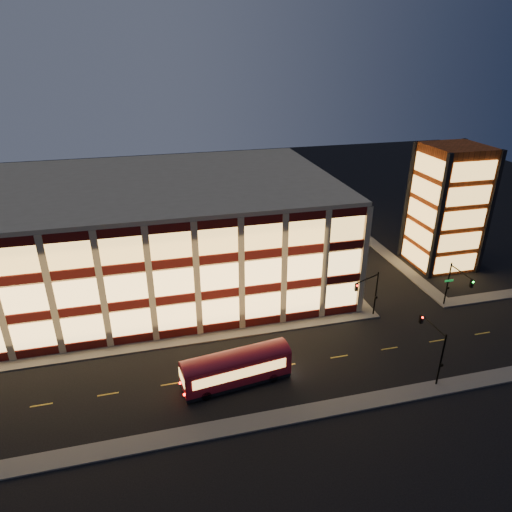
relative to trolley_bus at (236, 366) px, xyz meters
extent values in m
plane|color=black|center=(-4.36, 7.38, -2.02)|extent=(200.00, 200.00, 0.00)
cube|color=#514F4C|center=(-7.36, 8.38, -1.94)|extent=(54.00, 2.00, 0.15)
cube|color=#514F4C|center=(18.64, 24.38, -1.94)|extent=(2.00, 30.00, 0.15)
cube|color=#514F4C|center=(35.64, 8.38, -1.94)|extent=(14.00, 2.00, 0.15)
cube|color=#514F4C|center=(29.64, 24.38, -1.94)|extent=(2.00, 30.00, 0.15)
cube|color=#514F4C|center=(-4.36, -5.62, -1.94)|extent=(100.00, 2.00, 0.15)
cube|color=tan|center=(-7.36, 24.38, 4.98)|extent=(50.00, 30.00, 14.00)
cube|color=tan|center=(-7.36, 24.38, 12.23)|extent=(50.40, 30.40, 0.50)
cube|color=#470C0A|center=(-7.36, 9.26, -1.37)|extent=(50.10, 0.25, 1.00)
cube|color=#FFC56B|center=(-7.36, 9.28, 0.73)|extent=(49.00, 0.20, 3.00)
cube|color=#470C0A|center=(17.76, 24.38, -1.37)|extent=(0.25, 30.10, 1.00)
cube|color=#FFC56B|center=(17.74, 24.38, 0.73)|extent=(0.20, 29.00, 3.00)
cube|color=#470C0A|center=(-7.36, 9.26, 3.03)|extent=(50.10, 0.25, 1.00)
cube|color=#FFC56B|center=(-7.36, 9.28, 5.13)|extent=(49.00, 0.20, 3.00)
cube|color=#470C0A|center=(17.76, 24.38, 3.03)|extent=(0.25, 30.10, 1.00)
cube|color=#FFC56B|center=(17.74, 24.38, 5.13)|extent=(0.20, 29.00, 3.00)
cube|color=#470C0A|center=(-7.36, 9.26, 7.43)|extent=(50.10, 0.25, 1.00)
cube|color=#FFC56B|center=(-7.36, 9.28, 9.53)|extent=(49.00, 0.20, 3.00)
cube|color=#470C0A|center=(17.76, 24.38, 7.43)|extent=(0.25, 30.10, 1.00)
cube|color=#FFC56B|center=(17.74, 24.38, 9.53)|extent=(0.20, 29.00, 3.00)
cube|color=#8C3814|center=(35.64, 19.38, 6.98)|extent=(8.00, 8.00, 18.00)
cube|color=black|center=(31.64, 15.38, 6.98)|extent=(0.60, 0.60, 18.00)
cube|color=black|center=(39.64, 15.38, 6.98)|extent=(0.60, 0.60, 18.00)
cube|color=black|center=(31.64, 23.38, 6.98)|extent=(0.60, 0.60, 18.00)
cube|color=black|center=(39.64, 23.38, 6.98)|extent=(0.60, 0.60, 18.00)
cube|color=#F2B455|center=(35.64, 15.30, -0.22)|extent=(6.60, 0.16, 2.60)
cube|color=#F2B455|center=(31.56, 19.38, -0.22)|extent=(0.16, 6.60, 2.60)
cube|color=#F2B455|center=(35.64, 15.30, 3.18)|extent=(6.60, 0.16, 2.60)
cube|color=#F2B455|center=(31.56, 19.38, 3.18)|extent=(0.16, 6.60, 2.60)
cube|color=#F2B455|center=(35.64, 15.30, 6.58)|extent=(6.60, 0.16, 2.60)
cube|color=#F2B455|center=(31.56, 19.38, 6.58)|extent=(0.16, 6.60, 2.60)
cube|color=#F2B455|center=(35.64, 15.30, 9.98)|extent=(6.60, 0.16, 2.60)
cube|color=#F2B455|center=(31.56, 19.38, 9.98)|extent=(0.16, 6.60, 2.60)
cube|color=#F2B455|center=(35.64, 15.30, 13.38)|extent=(6.60, 0.16, 2.60)
cube|color=#F2B455|center=(31.56, 19.38, 13.38)|extent=(0.16, 6.60, 2.60)
cylinder|color=black|center=(19.14, 8.18, 0.98)|extent=(0.18, 0.18, 6.00)
cylinder|color=black|center=(17.39, 7.43, 3.68)|extent=(3.56, 1.63, 0.14)
cube|color=black|center=(15.64, 6.68, 3.18)|extent=(0.32, 0.32, 0.95)
sphere|color=#FF0C05|center=(15.64, 6.50, 3.48)|extent=(0.20, 0.20, 0.20)
cube|color=black|center=(19.14, 7.98, 0.58)|extent=(0.25, 0.18, 0.28)
cylinder|color=black|center=(29.14, 8.18, 0.98)|extent=(0.18, 0.18, 6.00)
cylinder|color=black|center=(29.14, 6.18, 3.68)|extent=(0.14, 4.00, 0.14)
cube|color=black|center=(29.14, 4.18, 3.18)|extent=(0.32, 0.32, 0.95)
sphere|color=#0CFF26|center=(29.14, 4.00, 3.48)|extent=(0.20, 0.20, 0.20)
cube|color=black|center=(29.14, 7.98, 0.58)|extent=(0.25, 0.18, 0.28)
cube|color=#0C7226|center=(29.14, 8.03, 1.58)|extent=(1.20, 0.06, 0.28)
cylinder|color=black|center=(19.14, -5.12, 0.98)|extent=(0.18, 0.18, 6.00)
cylinder|color=black|center=(19.14, -3.12, 3.68)|extent=(0.14, 4.00, 0.14)
cube|color=black|center=(19.14, -1.12, 3.18)|extent=(0.32, 0.32, 0.95)
sphere|color=#FF0C05|center=(19.14, -1.30, 3.48)|extent=(0.20, 0.20, 0.20)
cube|color=black|center=(19.14, -5.32, 0.58)|extent=(0.25, 0.18, 0.28)
cube|color=maroon|center=(0.00, 0.00, -0.19)|extent=(11.01, 4.08, 2.47)
cube|color=black|center=(0.00, 0.00, -1.64)|extent=(11.01, 4.08, 0.38)
cylinder|color=black|center=(-3.26, -1.62, -1.53)|extent=(1.00, 0.45, 0.97)
cylinder|color=black|center=(-3.57, 0.72, -1.53)|extent=(1.00, 0.45, 0.97)
cylinder|color=black|center=(3.57, -0.72, -1.53)|extent=(1.00, 0.45, 0.97)
cylinder|color=black|center=(3.26, 1.62, -1.53)|extent=(1.00, 0.45, 0.97)
cube|color=#F2B455|center=(0.18, -1.36, 0.13)|extent=(9.39, 1.30, 1.08)
cube|color=#F2B455|center=(-0.18, 1.36, 0.13)|extent=(9.39, 1.30, 1.08)
camera|label=1|loc=(-6.81, -35.28, 28.65)|focal=32.00mm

